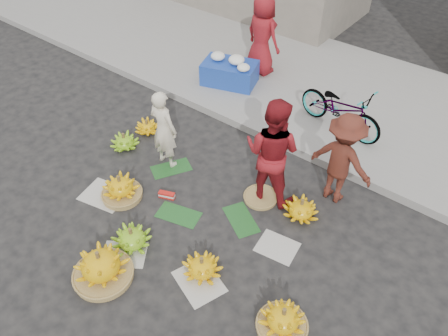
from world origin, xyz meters
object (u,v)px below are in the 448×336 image
Objects in this scene: vendor_cream at (164,129)px; bicycle at (341,108)px; banana_bunch_0 at (121,188)px; banana_bunch_4 at (283,321)px; flower_table at (230,72)px.

bicycle is at bearing -127.56° from vendor_cream.
banana_bunch_0 is at bearing 90.96° from vendor_cream.
banana_bunch_4 is at bearing 156.42° from vendor_cream.
bicycle reaches higher than flower_table.
banana_bunch_4 is 3.48m from vendor_cream.
vendor_cream is at bearing 91.03° from banana_bunch_0.
banana_bunch_0 is 1.16m from vendor_cream.
vendor_cream is at bearing 151.62° from bicycle.
flower_table is (-0.63, 3.60, 0.20)m from banana_bunch_0.
banana_bunch_0 is 3.16m from banana_bunch_4.
bicycle reaches higher than banana_bunch_4.
vendor_cream is 3.13m from bicycle.
vendor_cream reaches higher than bicycle.
bicycle reaches higher than banana_bunch_0.
vendor_cream is at bearing 156.49° from banana_bunch_4.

